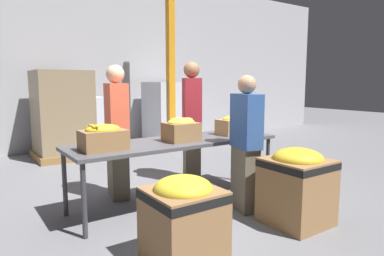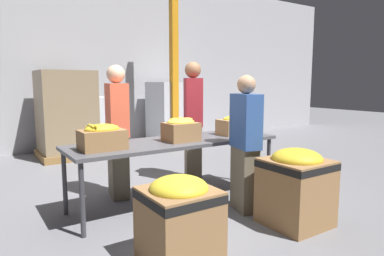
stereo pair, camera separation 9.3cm
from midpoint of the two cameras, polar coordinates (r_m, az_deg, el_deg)
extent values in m
plane|color=slate|center=(4.35, -3.24, -12.24)|extent=(30.00, 30.00, 0.00)
cube|color=#A8A8AD|center=(8.06, -19.67, 10.92)|extent=(16.00, 0.08, 4.00)
cube|color=#4C4C51|center=(4.15, -3.32, -2.35)|extent=(2.60, 0.81, 0.04)
cylinder|color=#38383D|center=(3.45, -18.31, -11.47)|extent=(0.05, 0.05, 0.74)
cylinder|color=#38383D|center=(4.74, 11.94, -6.06)|extent=(0.05, 0.05, 0.74)
cylinder|color=#38383D|center=(4.09, -21.07, -8.60)|extent=(0.05, 0.05, 0.74)
cylinder|color=#38383D|center=(5.22, 6.44, -4.67)|extent=(0.05, 0.05, 0.74)
cube|color=olive|center=(3.67, -15.27, -1.96)|extent=(0.46, 0.32, 0.21)
ellipsoid|color=gold|center=(3.66, -15.33, -0.22)|extent=(0.36, 0.25, 0.11)
ellipsoid|color=gold|center=(3.63, -17.07, 0.28)|extent=(0.07, 0.21, 0.06)
ellipsoid|color=gold|center=(3.58, -16.64, 0.28)|extent=(0.06, 0.17, 0.04)
ellipsoid|color=gold|center=(3.70, -16.90, 0.16)|extent=(0.15, 0.12, 0.04)
cube|color=olive|center=(4.08, -2.46, -0.66)|extent=(0.39, 0.31, 0.22)
ellipsoid|color=yellow|center=(4.07, -2.47, 0.98)|extent=(0.34, 0.26, 0.10)
ellipsoid|color=yellow|center=(4.08, -3.02, 1.46)|extent=(0.18, 0.17, 0.05)
ellipsoid|color=yellow|center=(4.19, -1.73, 1.47)|extent=(0.20, 0.08, 0.05)
ellipsoid|color=yellow|center=(4.08, -2.35, 1.50)|extent=(0.06, 0.15, 0.05)
cube|color=tan|center=(4.65, 6.49, 0.22)|extent=(0.45, 0.29, 0.21)
ellipsoid|color=gold|center=(4.63, 6.51, 1.56)|extent=(0.37, 0.23, 0.09)
ellipsoid|color=gold|center=(4.65, 7.49, 1.81)|extent=(0.22, 0.12, 0.05)
ellipsoid|color=gold|center=(4.69, 6.68, 1.91)|extent=(0.11, 0.16, 0.05)
cube|color=#6B604C|center=(4.53, -12.82, -6.31)|extent=(0.28, 0.42, 0.80)
cube|color=#EA5B3D|center=(4.41, -13.10, 2.97)|extent=(0.31, 0.49, 0.66)
sphere|color=#DBAD89|center=(4.40, -13.28, 8.75)|extent=(0.23, 0.23, 0.23)
cube|color=#6B604C|center=(4.03, 8.17, -8.40)|extent=(0.28, 0.39, 0.74)
cube|color=#2D5199|center=(3.90, 8.36, 1.17)|extent=(0.31, 0.46, 0.61)
sphere|color=tan|center=(3.87, 8.48, 7.19)|extent=(0.21, 0.21, 0.21)
cube|color=#6B604C|center=(5.17, -0.57, -4.16)|extent=(0.38, 0.46, 0.84)
cube|color=maroon|center=(5.07, -0.59, 4.38)|extent=(0.43, 0.53, 0.70)
sphere|color=#896042|center=(5.06, -0.59, 9.67)|extent=(0.24, 0.24, 0.24)
cube|color=olive|center=(2.89, -2.41, -16.10)|extent=(0.56, 0.56, 0.63)
cube|color=black|center=(2.80, -2.44, -11.26)|extent=(0.56, 0.56, 0.07)
ellipsoid|color=yellow|center=(2.78, -2.45, -10.00)|extent=(0.48, 0.48, 0.20)
cube|color=olive|center=(3.78, 16.34, -10.11)|extent=(0.60, 0.60, 0.69)
cube|color=black|center=(3.70, 16.51, -5.83)|extent=(0.61, 0.61, 0.07)
ellipsoid|color=gold|center=(3.69, 16.55, -4.84)|extent=(0.51, 0.51, 0.21)
cube|color=orange|center=(7.62, -3.96, 11.56)|extent=(0.15, 0.15, 4.00)
cube|color=olive|center=(7.25, -20.80, -4.10)|extent=(1.09, 1.09, 0.13)
cube|color=#897556|center=(7.13, -21.12, 2.60)|extent=(1.01, 1.01, 1.57)
cube|color=olive|center=(7.41, -18.89, -3.77)|extent=(1.13, 1.13, 0.13)
cube|color=silver|center=(7.32, -19.09, 0.77)|extent=(1.04, 1.04, 1.05)
cube|color=olive|center=(8.26, -4.17, -2.23)|extent=(1.05, 1.05, 0.13)
cube|color=silver|center=(8.16, -4.22, 2.89)|extent=(0.96, 0.96, 1.35)
camera|label=1|loc=(0.05, -90.62, -0.08)|focal=32.00mm
camera|label=2|loc=(0.05, 89.38, 0.08)|focal=32.00mm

